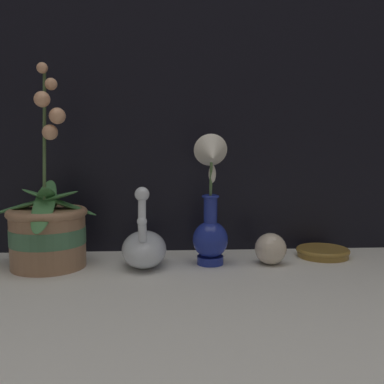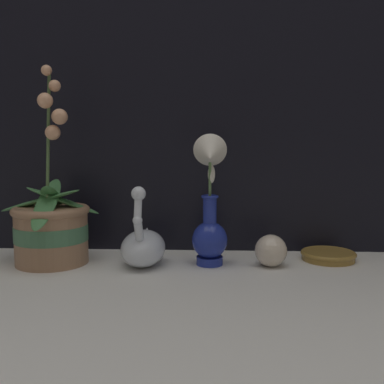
{
  "view_description": "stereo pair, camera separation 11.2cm",
  "coord_description": "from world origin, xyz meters",
  "px_view_note": "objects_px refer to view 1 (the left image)",
  "views": [
    {
      "loc": [
        -0.05,
        -0.99,
        0.31
      ],
      "look_at": [
        0.02,
        0.13,
        0.18
      ],
      "focal_mm": 42.0,
      "sensor_mm": 36.0,
      "label": 1
    },
    {
      "loc": [
        0.06,
        -0.99,
        0.31
      ],
      "look_at": [
        0.02,
        0.13,
        0.18
      ],
      "focal_mm": 42.0,
      "sensor_mm": 36.0,
      "label": 2
    }
  ],
  "objects_px": {
    "glass_sphere": "(271,249)",
    "amber_dish": "(323,252)",
    "swan_figurine": "(144,246)",
    "blue_vase": "(211,212)",
    "orchid_potted_plant": "(48,229)"
  },
  "relations": [
    {
      "from": "swan_figurine",
      "to": "glass_sphere",
      "type": "relative_size",
      "value": 2.58
    },
    {
      "from": "orchid_potted_plant",
      "to": "blue_vase",
      "type": "height_order",
      "value": "orchid_potted_plant"
    },
    {
      "from": "orchid_potted_plant",
      "to": "swan_figurine",
      "type": "relative_size",
      "value": 2.42
    },
    {
      "from": "swan_figurine",
      "to": "blue_vase",
      "type": "height_order",
      "value": "blue_vase"
    },
    {
      "from": "orchid_potted_plant",
      "to": "amber_dish",
      "type": "distance_m",
      "value": 0.71
    },
    {
      "from": "blue_vase",
      "to": "glass_sphere",
      "type": "xyz_separation_m",
      "value": [
        0.15,
        -0.0,
        -0.1
      ]
    },
    {
      "from": "amber_dish",
      "to": "swan_figurine",
      "type": "bearing_deg",
      "value": -171.62
    },
    {
      "from": "orchid_potted_plant",
      "to": "glass_sphere",
      "type": "distance_m",
      "value": 0.55
    },
    {
      "from": "orchid_potted_plant",
      "to": "amber_dish",
      "type": "bearing_deg",
      "value": 4.75
    },
    {
      "from": "glass_sphere",
      "to": "amber_dish",
      "type": "distance_m",
      "value": 0.17
    },
    {
      "from": "amber_dish",
      "to": "blue_vase",
      "type": "bearing_deg",
      "value": -168.23
    },
    {
      "from": "blue_vase",
      "to": "glass_sphere",
      "type": "bearing_deg",
      "value": -0.71
    },
    {
      "from": "blue_vase",
      "to": "amber_dish",
      "type": "bearing_deg",
      "value": 11.77
    },
    {
      "from": "swan_figurine",
      "to": "amber_dish",
      "type": "xyz_separation_m",
      "value": [
        0.47,
        0.07,
        -0.04
      ]
    },
    {
      "from": "glass_sphere",
      "to": "amber_dish",
      "type": "xyz_separation_m",
      "value": [
        0.16,
        0.07,
        -0.03
      ]
    }
  ]
}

